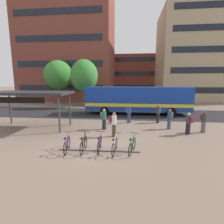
{
  "coord_description": "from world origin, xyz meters",
  "views": [
    {
      "loc": [
        2.2,
        -9.95,
        3.91
      ],
      "look_at": [
        0.56,
        4.56,
        1.31
      ],
      "focal_mm": 28.26,
      "sensor_mm": 36.0,
      "label": 1
    }
  ],
  "objects_px": {
    "street_tree_1": "(58,75)",
    "city_bus": "(138,99)",
    "commuter_maroon_pack_2": "(114,123)",
    "commuter_grey_pack_4": "(129,113)",
    "parked_bicycle_purple_2": "(99,144)",
    "commuter_teal_pack_5": "(158,113)",
    "commuter_grey_pack_1": "(104,118)",
    "parked_bicycle_purple_0": "(67,145)",
    "parked_bicycle_silver_3": "(115,146)",
    "transit_shelter": "(31,94)",
    "parked_bicycle_green_4": "(132,146)",
    "commuter_red_pack_3": "(204,120)",
    "commuter_maroon_pack_6": "(189,122)",
    "commuter_olive_pack_0": "(170,118)",
    "parked_bicycle_black_1": "(84,145)",
    "street_tree_0": "(84,76)"
  },
  "relations": [
    {
      "from": "parked_bicycle_black_1",
      "to": "parked_bicycle_silver_3",
      "type": "height_order",
      "value": "same"
    },
    {
      "from": "parked_bicycle_purple_0",
      "to": "commuter_maroon_pack_6",
      "type": "xyz_separation_m",
      "value": [
        7.72,
        4.0,
        0.56
      ]
    },
    {
      "from": "parked_bicycle_green_4",
      "to": "commuter_olive_pack_0",
      "type": "bearing_deg",
      "value": -17.93
    },
    {
      "from": "commuter_olive_pack_0",
      "to": "commuter_red_pack_3",
      "type": "bearing_deg",
      "value": 109.47
    },
    {
      "from": "city_bus",
      "to": "commuter_olive_pack_0",
      "type": "relative_size",
      "value": 7.3
    },
    {
      "from": "city_bus",
      "to": "parked_bicycle_silver_3",
      "type": "relative_size",
      "value": 6.99
    },
    {
      "from": "parked_bicycle_purple_2",
      "to": "parked_bicycle_green_4",
      "type": "relative_size",
      "value": 1.02
    },
    {
      "from": "parked_bicycle_green_4",
      "to": "commuter_red_pack_3",
      "type": "relative_size",
      "value": 1.02
    },
    {
      "from": "transit_shelter",
      "to": "parked_bicycle_silver_3",
      "type": "bearing_deg",
      "value": -32.1
    },
    {
      "from": "parked_bicycle_purple_2",
      "to": "commuter_teal_pack_5",
      "type": "distance_m",
      "value": 8.47
    },
    {
      "from": "transit_shelter",
      "to": "commuter_grey_pack_1",
      "type": "bearing_deg",
      "value": 0.98
    },
    {
      "from": "parked_bicycle_silver_3",
      "to": "commuter_grey_pack_4",
      "type": "bearing_deg",
      "value": -1.13
    },
    {
      "from": "commuter_maroon_pack_2",
      "to": "commuter_maroon_pack_6",
      "type": "relative_size",
      "value": 1.06
    },
    {
      "from": "parked_bicycle_black_1",
      "to": "parked_bicycle_green_4",
      "type": "distance_m",
      "value": 2.7
    },
    {
      "from": "commuter_grey_pack_4",
      "to": "commuter_maroon_pack_6",
      "type": "xyz_separation_m",
      "value": [
        4.41,
        -3.27,
        0.0
      ]
    },
    {
      "from": "commuter_grey_pack_1",
      "to": "commuter_red_pack_3",
      "type": "relative_size",
      "value": 1.02
    },
    {
      "from": "parked_bicycle_green_4",
      "to": "commuter_maroon_pack_6",
      "type": "bearing_deg",
      "value": -35.01
    },
    {
      "from": "parked_bicycle_purple_2",
      "to": "commuter_maroon_pack_2",
      "type": "height_order",
      "value": "commuter_maroon_pack_2"
    },
    {
      "from": "parked_bicycle_purple_0",
      "to": "parked_bicycle_silver_3",
      "type": "bearing_deg",
      "value": -97.32
    },
    {
      "from": "street_tree_1",
      "to": "commuter_grey_pack_1",
      "type": "bearing_deg",
      "value": -55.8
    },
    {
      "from": "parked_bicycle_purple_0",
      "to": "commuter_olive_pack_0",
      "type": "relative_size",
      "value": 1.03
    },
    {
      "from": "transit_shelter",
      "to": "commuter_olive_pack_0",
      "type": "relative_size",
      "value": 3.91
    },
    {
      "from": "parked_bicycle_purple_2",
      "to": "parked_bicycle_purple_0",
      "type": "bearing_deg",
      "value": 95.68
    },
    {
      "from": "transit_shelter",
      "to": "street_tree_0",
      "type": "height_order",
      "value": "street_tree_0"
    },
    {
      "from": "street_tree_1",
      "to": "commuter_maroon_pack_2",
      "type": "bearing_deg",
      "value": -56.39
    },
    {
      "from": "commuter_maroon_pack_2",
      "to": "commuter_teal_pack_5",
      "type": "relative_size",
      "value": 1.03
    },
    {
      "from": "city_bus",
      "to": "parked_bicycle_purple_2",
      "type": "xyz_separation_m",
      "value": [
        -2.49,
        -11.54,
        -1.39
      ]
    },
    {
      "from": "street_tree_0",
      "to": "commuter_teal_pack_5",
      "type": "bearing_deg",
      "value": -44.29
    },
    {
      "from": "commuter_grey_pack_1",
      "to": "commuter_teal_pack_5",
      "type": "bearing_deg",
      "value": 80.37
    },
    {
      "from": "parked_bicycle_black_1",
      "to": "street_tree_0",
      "type": "height_order",
      "value": "street_tree_0"
    },
    {
      "from": "parked_bicycle_silver_3",
      "to": "commuter_teal_pack_5",
      "type": "relative_size",
      "value": 1.02
    },
    {
      "from": "commuter_grey_pack_4",
      "to": "transit_shelter",
      "type": "bearing_deg",
      "value": -103.0
    },
    {
      "from": "street_tree_1",
      "to": "parked_bicycle_purple_2",
      "type": "bearing_deg",
      "value": -61.47
    },
    {
      "from": "commuter_grey_pack_1",
      "to": "commuter_maroon_pack_6",
      "type": "distance_m",
      "value": 6.43
    },
    {
      "from": "commuter_maroon_pack_6",
      "to": "street_tree_1",
      "type": "distance_m",
      "value": 22.6
    },
    {
      "from": "commuter_red_pack_3",
      "to": "commuter_maroon_pack_2",
      "type": "bearing_deg",
      "value": -85.07
    },
    {
      "from": "parked_bicycle_purple_2",
      "to": "street_tree_0",
      "type": "bearing_deg",
      "value": 14.68
    },
    {
      "from": "commuter_olive_pack_0",
      "to": "parked_bicycle_purple_2",
      "type": "bearing_deg",
      "value": -6.75
    },
    {
      "from": "transit_shelter",
      "to": "street_tree_0",
      "type": "xyz_separation_m",
      "value": [
        1.14,
        12.38,
        1.79
      ]
    },
    {
      "from": "parked_bicycle_purple_2",
      "to": "parked_bicycle_silver_3",
      "type": "distance_m",
      "value": 0.89
    },
    {
      "from": "city_bus",
      "to": "commuter_red_pack_3",
      "type": "xyz_separation_m",
      "value": [
        4.72,
        -7.12,
        -0.82
      ]
    },
    {
      "from": "commuter_olive_pack_0",
      "to": "street_tree_0",
      "type": "relative_size",
      "value": 0.24
    },
    {
      "from": "commuter_maroon_pack_2",
      "to": "commuter_grey_pack_4",
      "type": "distance_m",
      "value": 4.45
    },
    {
      "from": "parked_bicycle_purple_0",
      "to": "parked_bicycle_silver_3",
      "type": "distance_m",
      "value": 2.67
    },
    {
      "from": "street_tree_1",
      "to": "city_bus",
      "type": "bearing_deg",
      "value": -30.12
    },
    {
      "from": "city_bus",
      "to": "commuter_maroon_pack_2",
      "type": "xyz_separation_m",
      "value": [
        -1.96,
        -8.87,
        -0.77
      ]
    },
    {
      "from": "parked_bicycle_silver_3",
      "to": "street_tree_0",
      "type": "xyz_separation_m",
      "value": [
        -6.2,
        16.81,
        4.25
      ]
    },
    {
      "from": "city_bus",
      "to": "commuter_teal_pack_5",
      "type": "bearing_deg",
      "value": -67.12
    },
    {
      "from": "parked_bicycle_purple_0",
      "to": "commuter_grey_pack_4",
      "type": "bearing_deg",
      "value": -33.98
    },
    {
      "from": "parked_bicycle_silver_3",
      "to": "parked_bicycle_purple_0",
      "type": "bearing_deg",
      "value": 96.16
    }
  ]
}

